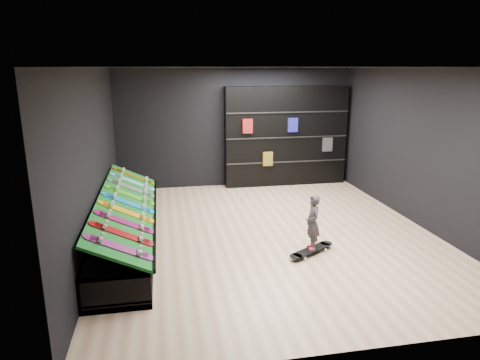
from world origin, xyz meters
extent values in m
cube|color=#D6B390|center=(0.00, 0.00, 0.00)|extent=(6.00, 7.00, 0.01)
cube|color=white|center=(0.00, 0.00, 3.00)|extent=(6.00, 7.00, 0.01)
cube|color=black|center=(0.00, 3.50, 1.50)|extent=(6.00, 0.02, 3.00)
cube|color=black|center=(0.00, -3.50, 1.50)|extent=(6.00, 0.02, 3.00)
cube|color=black|center=(-3.00, 0.00, 1.50)|extent=(0.02, 7.00, 3.00)
cube|color=black|center=(3.00, 0.00, 1.50)|extent=(0.02, 7.00, 3.00)
cube|color=#0D5216|center=(-2.50, 0.00, 0.71)|extent=(0.92, 4.50, 0.46)
cube|color=black|center=(1.30, 3.32, 1.27)|extent=(3.18, 0.37, 2.54)
imported|color=black|center=(0.47, -1.03, 0.37)|extent=(0.16, 0.22, 0.56)
camera|label=1|loc=(-1.90, -7.23, 3.00)|focal=32.00mm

